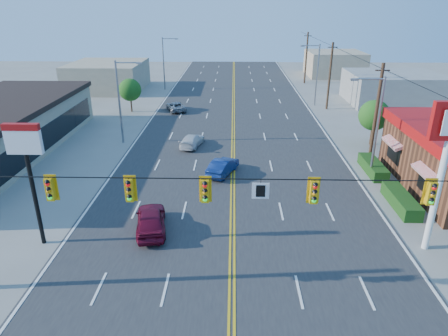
{
  "coord_description": "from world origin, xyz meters",
  "views": [
    {
      "loc": [
        -0.0,
        -15.55,
        13.0
      ],
      "look_at": [
        -0.63,
        10.3,
        2.2
      ],
      "focal_mm": 32.0,
      "sensor_mm": 36.0,
      "label": 1
    }
  ],
  "objects_px": {
    "signal_span": "(230,202)",
    "car_white": "(192,141)",
    "car_silver": "(176,107)",
    "car_blue": "(223,167)",
    "kfc_pylon": "(447,148)",
    "car_magenta": "(151,220)",
    "pizza_hut_sign": "(27,160)"
  },
  "relations": [
    {
      "from": "kfc_pylon",
      "to": "car_magenta",
      "type": "relative_size",
      "value": 1.96
    },
    {
      "from": "car_magenta",
      "to": "car_blue",
      "type": "distance_m",
      "value": 9.7
    },
    {
      "from": "pizza_hut_sign",
      "to": "car_blue",
      "type": "xyz_separation_m",
      "value": [
        10.17,
        10.21,
        -4.54
      ]
    },
    {
      "from": "pizza_hut_sign",
      "to": "car_white",
      "type": "distance_m",
      "value": 18.84
    },
    {
      "from": "signal_span",
      "to": "car_white",
      "type": "bearing_deg",
      "value": 100.48
    },
    {
      "from": "pizza_hut_sign",
      "to": "car_white",
      "type": "xyz_separation_m",
      "value": [
        7.02,
        16.87,
        -4.6
      ]
    },
    {
      "from": "signal_span",
      "to": "pizza_hut_sign",
      "type": "distance_m",
      "value": 11.6
    },
    {
      "from": "kfc_pylon",
      "to": "car_magenta",
      "type": "xyz_separation_m",
      "value": [
        -15.95,
        1.43,
        -5.31
      ]
    },
    {
      "from": "pizza_hut_sign",
      "to": "car_silver",
      "type": "xyz_separation_m",
      "value": [
        3.6,
        30.37,
        -4.6
      ]
    },
    {
      "from": "car_white",
      "to": "signal_span",
      "type": "bearing_deg",
      "value": 112.67
    },
    {
      "from": "pizza_hut_sign",
      "to": "car_magenta",
      "type": "height_order",
      "value": "pizza_hut_sign"
    },
    {
      "from": "car_magenta",
      "to": "car_silver",
      "type": "bearing_deg",
      "value": -95.52
    },
    {
      "from": "car_silver",
      "to": "car_magenta",
      "type": "bearing_deg",
      "value": 74.41
    },
    {
      "from": "signal_span",
      "to": "kfc_pylon",
      "type": "distance_m",
      "value": 11.87
    },
    {
      "from": "pizza_hut_sign",
      "to": "kfc_pylon",
      "type": "bearing_deg",
      "value": 0.0
    },
    {
      "from": "kfc_pylon",
      "to": "car_white",
      "type": "bearing_deg",
      "value": 131.6
    },
    {
      "from": "signal_span",
      "to": "kfc_pylon",
      "type": "bearing_deg",
      "value": 19.78
    },
    {
      "from": "pizza_hut_sign",
      "to": "car_white",
      "type": "height_order",
      "value": "pizza_hut_sign"
    },
    {
      "from": "car_blue",
      "to": "car_silver",
      "type": "xyz_separation_m",
      "value": [
        -6.57,
        20.16,
        -0.06
      ]
    },
    {
      "from": "car_silver",
      "to": "car_white",
      "type": "bearing_deg",
      "value": 83.78
    },
    {
      "from": "car_blue",
      "to": "car_white",
      "type": "relative_size",
      "value": 0.98
    },
    {
      "from": "kfc_pylon",
      "to": "car_silver",
      "type": "distance_m",
      "value": 35.92
    },
    {
      "from": "pizza_hut_sign",
      "to": "car_white",
      "type": "bearing_deg",
      "value": 67.41
    },
    {
      "from": "car_silver",
      "to": "kfc_pylon",
      "type": "bearing_deg",
      "value": 100.79
    },
    {
      "from": "signal_span",
      "to": "car_silver",
      "type": "relative_size",
      "value": 5.81
    },
    {
      "from": "signal_span",
      "to": "car_white",
      "type": "distance_m",
      "value": 21.66
    },
    {
      "from": "signal_span",
      "to": "car_blue",
      "type": "xyz_separation_m",
      "value": [
        -0.71,
        14.21,
        -4.24
      ]
    },
    {
      "from": "car_magenta",
      "to": "car_silver",
      "type": "relative_size",
      "value": 1.03
    },
    {
      "from": "car_white",
      "to": "car_silver",
      "type": "relative_size",
      "value": 0.95
    },
    {
      "from": "signal_span",
      "to": "car_white",
      "type": "relative_size",
      "value": 6.11
    },
    {
      "from": "car_white",
      "to": "car_silver",
      "type": "height_order",
      "value": "car_silver"
    },
    {
      "from": "kfc_pylon",
      "to": "car_blue",
      "type": "xyz_separation_m",
      "value": [
        -11.83,
        10.21,
        -5.4
      ]
    }
  ]
}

